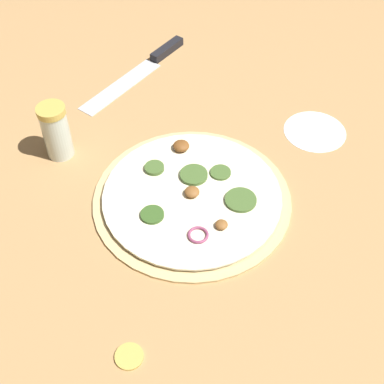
% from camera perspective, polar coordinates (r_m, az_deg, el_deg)
% --- Properties ---
extents(ground_plane, '(3.00, 3.00, 0.00)m').
position_cam_1_polar(ground_plane, '(0.91, 0.00, -0.81)').
color(ground_plane, tan).
extents(pizza, '(0.34, 0.34, 0.03)m').
position_cam_1_polar(pizza, '(0.91, 0.02, -0.48)').
color(pizza, '#D6B77A').
rests_on(pizza, ground_plane).
extents(knife, '(0.12, 0.31, 0.02)m').
position_cam_1_polar(knife, '(1.21, -4.52, 13.56)').
color(knife, silver).
rests_on(knife, ground_plane).
extents(spice_jar, '(0.05, 0.05, 0.11)m').
position_cam_1_polar(spice_jar, '(0.98, -14.31, 6.31)').
color(spice_jar, silver).
rests_on(spice_jar, ground_plane).
extents(loose_cap, '(0.04, 0.04, 0.01)m').
position_cam_1_polar(loose_cap, '(0.76, -6.73, -16.96)').
color(loose_cap, gold).
rests_on(loose_cap, ground_plane).
extents(flour_patch, '(0.12, 0.12, 0.00)m').
position_cam_1_polar(flour_patch, '(1.06, 12.97, 6.33)').
color(flour_patch, white).
rests_on(flour_patch, ground_plane).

